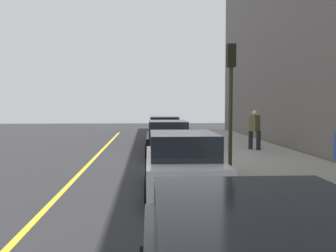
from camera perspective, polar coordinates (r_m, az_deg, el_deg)
ground_plane at (r=14.85m, az=0.71°, el=-5.17°), size 56.00×56.00×0.00m
sidewalk at (r=15.43m, az=13.06°, el=-4.65°), size 28.00×4.60×0.15m
lane_stripe_centre at (r=14.96m, az=-11.66°, el=-5.16°), size 28.00×0.14×0.01m
snow_bank_curb at (r=11.06m, az=5.85°, el=-7.58°), size 4.81×0.56×0.22m
parked_car_white at (r=9.25m, az=2.24°, el=-5.66°), size 4.27×1.92×1.51m
parked_car_black at (r=15.71m, az=-0.05°, el=-1.92°), size 4.27×1.96×1.51m
parked_car_red at (r=21.10m, az=-0.57°, el=-0.55°), size 4.17×1.99×1.51m
pedestrian_olive_coat at (r=17.05m, az=13.44°, el=-0.40°), size 0.56×0.56×1.80m
traffic_light_pole at (r=11.48m, az=9.82°, el=6.42°), size 0.35×0.26×3.92m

